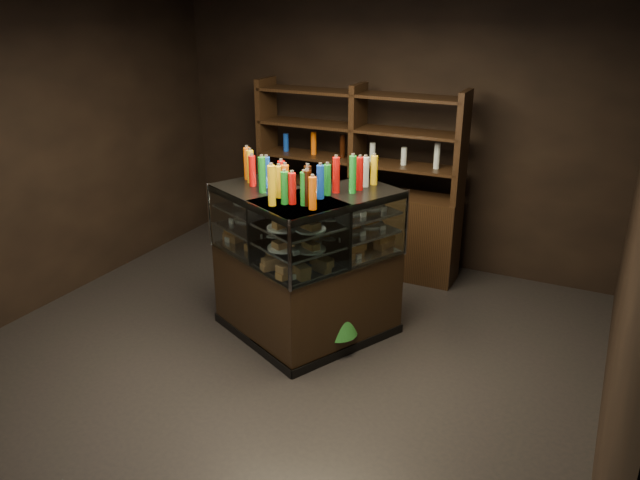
# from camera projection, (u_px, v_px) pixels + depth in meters

# --- Properties ---
(ground) EXTENTS (5.00, 5.00, 0.00)m
(ground) POSITION_uv_depth(u_px,v_px,m) (276.00, 356.00, 5.25)
(ground) COLOR black
(ground) RESTS_ON ground
(room_shell) EXTENTS (5.02, 5.02, 3.01)m
(room_shell) POSITION_uv_depth(u_px,v_px,m) (270.00, 126.00, 4.54)
(room_shell) COLOR black
(room_shell) RESTS_ON ground
(display_case) EXTENTS (1.64, 1.37, 1.34)m
(display_case) POSITION_uv_depth(u_px,v_px,m) (303.00, 292.00, 5.36)
(display_case) COLOR black
(display_case) RESTS_ON ground
(food_display) EXTENTS (1.30, 1.10, 0.42)m
(food_display) POSITION_uv_depth(u_px,v_px,m) (303.00, 228.00, 5.14)
(food_display) COLOR #DE9A4F
(food_display) RESTS_ON display_case
(bottles_top) EXTENTS (1.14, 0.96, 0.30)m
(bottles_top) POSITION_uv_depth(u_px,v_px,m) (302.00, 178.00, 4.99)
(bottles_top) COLOR #0F38B2
(bottles_top) RESTS_ON display_case
(potted_conifer) EXTENTS (0.34, 0.34, 0.72)m
(potted_conifer) POSITION_uv_depth(u_px,v_px,m) (338.00, 307.00, 5.19)
(potted_conifer) COLOR black
(potted_conifer) RESTS_ON ground
(back_shelving) EXTENTS (2.26, 0.44, 2.00)m
(back_shelving) POSITION_uv_depth(u_px,v_px,m) (356.00, 213.00, 6.81)
(back_shelving) COLOR black
(back_shelving) RESTS_ON ground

